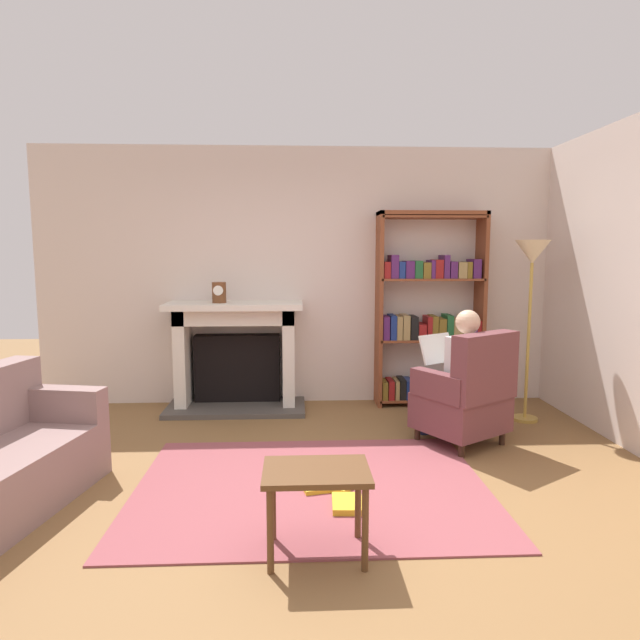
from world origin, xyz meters
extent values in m
plane|color=brown|center=(0.00, 0.00, 0.00)|extent=(14.00, 14.00, 0.00)
cube|color=beige|center=(0.00, 2.55, 1.35)|extent=(5.60, 0.10, 2.70)
cube|color=beige|center=(2.65, 1.25, 1.35)|extent=(0.10, 5.20, 2.70)
cube|color=#8F454C|center=(0.00, 0.30, 0.01)|extent=(2.40, 1.80, 0.01)
cube|color=#4C4742|center=(-0.72, 2.18, 0.03)|extent=(1.40, 0.64, 0.05)
cube|color=black|center=(-0.72, 2.40, 0.40)|extent=(0.88, 0.20, 0.70)
cube|color=silver|center=(-1.26, 2.28, 0.52)|extent=(0.12, 0.44, 1.05)
cube|color=silver|center=(-0.17, 2.28, 0.52)|extent=(0.12, 0.44, 1.05)
cube|color=silver|center=(-0.72, 2.28, 0.97)|extent=(1.20, 0.44, 0.16)
cube|color=silver|center=(-0.72, 2.22, 1.08)|extent=(1.36, 0.56, 0.06)
cylinder|color=brown|center=(-0.87, 2.20, 1.21)|extent=(0.14, 0.14, 0.21)
cylinder|color=white|center=(-0.87, 2.14, 1.23)|extent=(0.10, 0.01, 0.10)
cube|color=brown|center=(0.77, 2.34, 1.01)|extent=(0.04, 0.32, 2.03)
cube|color=brown|center=(1.84, 2.34, 1.01)|extent=(0.04, 0.32, 2.03)
cube|color=brown|center=(1.31, 2.34, 2.01)|extent=(1.11, 0.32, 0.04)
cube|color=brown|center=(1.31, 2.34, 0.06)|extent=(1.07, 0.32, 0.02)
cube|color=brown|center=(0.83, 2.33, 0.17)|extent=(0.06, 0.26, 0.19)
cube|color=maroon|center=(0.90, 2.33, 0.17)|extent=(0.06, 0.26, 0.20)
cube|color=#997F4C|center=(0.96, 2.33, 0.17)|extent=(0.04, 0.26, 0.20)
cube|color=black|center=(1.02, 2.33, 0.18)|extent=(0.06, 0.26, 0.21)
cube|color=navy|center=(1.09, 2.33, 0.17)|extent=(0.07, 0.26, 0.20)
cube|color=navy|center=(1.17, 2.33, 0.17)|extent=(0.08, 0.26, 0.19)
cube|color=#997F4C|center=(1.24, 2.33, 0.16)|extent=(0.05, 0.26, 0.18)
cube|color=black|center=(1.31, 2.33, 0.18)|extent=(0.06, 0.26, 0.22)
cube|color=#4C1E59|center=(1.38, 2.33, 0.15)|extent=(0.08, 0.26, 0.16)
cube|color=navy|center=(1.47, 2.33, 0.18)|extent=(0.07, 0.26, 0.21)
cube|color=black|center=(1.54, 2.33, 0.16)|extent=(0.04, 0.26, 0.18)
cube|color=#997F4C|center=(1.59, 2.33, 0.18)|extent=(0.05, 0.26, 0.21)
cube|color=#1E592D|center=(1.64, 2.33, 0.19)|extent=(0.04, 0.26, 0.24)
cube|color=#997F4C|center=(1.71, 2.33, 0.18)|extent=(0.09, 0.26, 0.21)
cube|color=brown|center=(1.81, 2.33, 0.18)|extent=(0.09, 0.26, 0.21)
cube|color=brown|center=(1.31, 2.34, 0.70)|extent=(1.07, 0.32, 0.02)
cube|color=#4C1E59|center=(0.83, 2.33, 0.83)|extent=(0.06, 0.26, 0.24)
cube|color=navy|center=(0.91, 2.33, 0.83)|extent=(0.06, 0.26, 0.25)
cube|color=#997F4C|center=(0.97, 2.33, 0.83)|extent=(0.06, 0.26, 0.24)
cube|color=#997F4C|center=(1.04, 2.33, 0.83)|extent=(0.07, 0.26, 0.25)
cube|color=black|center=(1.13, 2.33, 0.83)|extent=(0.08, 0.26, 0.24)
cube|color=maroon|center=(1.21, 2.33, 0.79)|extent=(0.08, 0.26, 0.16)
cube|color=maroon|center=(1.28, 2.33, 0.83)|extent=(0.05, 0.26, 0.24)
cube|color=brown|center=(1.34, 2.33, 0.83)|extent=(0.06, 0.26, 0.24)
cube|color=brown|center=(1.42, 2.33, 0.82)|extent=(0.08, 0.26, 0.22)
cube|color=#1E592D|center=(1.50, 2.33, 0.83)|extent=(0.07, 0.26, 0.25)
cube|color=#997F4C|center=(1.58, 2.33, 0.81)|extent=(0.09, 0.26, 0.21)
cube|color=#997F4C|center=(1.67, 2.33, 0.83)|extent=(0.08, 0.26, 0.25)
cube|color=#4C1E59|center=(1.75, 2.33, 0.82)|extent=(0.05, 0.26, 0.22)
cube|color=maroon|center=(1.82, 2.33, 0.80)|extent=(0.07, 0.26, 0.19)
cube|color=brown|center=(1.31, 2.34, 1.33)|extent=(1.07, 0.32, 0.02)
cube|color=maroon|center=(0.83, 2.33, 1.43)|extent=(0.07, 0.26, 0.17)
cube|color=#4C1E59|center=(0.91, 2.33, 1.46)|extent=(0.08, 0.26, 0.24)
cube|color=navy|center=(0.98, 2.33, 1.43)|extent=(0.06, 0.26, 0.17)
cube|color=#4C1E59|center=(1.07, 2.33, 1.43)|extent=(0.09, 0.26, 0.18)
cube|color=#1E592D|center=(1.16, 2.33, 1.43)|extent=(0.08, 0.26, 0.18)
cube|color=brown|center=(1.24, 2.33, 1.42)|extent=(0.08, 0.26, 0.16)
cube|color=#4C1E59|center=(1.30, 2.33, 1.44)|extent=(0.04, 0.26, 0.19)
cube|color=maroon|center=(1.37, 2.33, 1.44)|extent=(0.08, 0.26, 0.19)
cube|color=#4C1E59|center=(1.44, 2.33, 1.46)|extent=(0.06, 0.26, 0.24)
cube|color=#4C1E59|center=(1.52, 2.33, 1.43)|extent=(0.07, 0.26, 0.17)
cube|color=#997F4C|center=(1.61, 2.33, 1.43)|extent=(0.09, 0.26, 0.17)
cube|color=brown|center=(1.68, 2.33, 1.43)|extent=(0.05, 0.26, 0.17)
cube|color=#4C1E59|center=(1.76, 2.33, 1.44)|extent=(0.08, 0.26, 0.20)
cube|color=brown|center=(1.31, 2.34, 1.97)|extent=(1.07, 0.32, 0.02)
cylinder|color=#331E14|center=(1.37, 1.47, 0.06)|extent=(0.05, 0.05, 0.12)
cylinder|color=#331E14|center=(0.94, 1.20, 0.06)|extent=(0.05, 0.05, 0.12)
cylinder|color=#331E14|center=(1.63, 1.07, 0.06)|extent=(0.05, 0.05, 0.12)
cylinder|color=#331E14|center=(1.19, 0.79, 0.06)|extent=(0.05, 0.05, 0.12)
cube|color=brown|center=(1.28, 1.13, 0.27)|extent=(0.86, 0.85, 0.30)
cube|color=brown|center=(1.41, 0.93, 0.70)|extent=(0.63, 0.48, 0.55)
cube|color=brown|center=(1.51, 1.28, 0.53)|extent=(0.39, 0.52, 0.22)
cube|color=brown|center=(1.05, 0.99, 0.53)|extent=(0.39, 0.52, 0.22)
cube|color=silver|center=(1.31, 1.09, 0.67)|extent=(0.38, 0.34, 0.50)
sphere|color=#D8AD8C|center=(1.31, 1.09, 1.04)|extent=(0.20, 0.20, 0.20)
cube|color=#191E3F|center=(1.27, 1.30, 0.47)|extent=(0.31, 0.40, 0.12)
cube|color=#191E3F|center=(1.14, 1.22, 0.47)|extent=(0.31, 0.40, 0.12)
cylinder|color=#191E3F|center=(1.17, 1.46, 0.21)|extent=(0.10, 0.10, 0.42)
cylinder|color=#191E3F|center=(1.03, 1.38, 0.21)|extent=(0.10, 0.10, 0.42)
cube|color=white|center=(1.13, 1.37, 0.77)|extent=(0.36, 0.28, 0.25)
cube|color=gray|center=(-1.83, 0.65, 0.52)|extent=(0.72, 0.29, 0.24)
cube|color=brown|center=(0.00, -0.53, 0.46)|extent=(0.56, 0.39, 0.03)
cylinder|color=brown|center=(-0.24, -0.69, 0.22)|extent=(0.04, 0.04, 0.45)
cylinder|color=brown|center=(0.24, -0.69, 0.22)|extent=(0.04, 0.04, 0.45)
cylinder|color=brown|center=(-0.24, -0.38, 0.22)|extent=(0.04, 0.04, 0.45)
cylinder|color=brown|center=(0.24, -0.38, 0.22)|extent=(0.04, 0.04, 0.45)
cube|color=gold|center=(0.16, 0.25, 0.03)|extent=(0.27, 0.25, 0.04)
cube|color=gold|center=(0.03, 0.30, 0.03)|extent=(0.25, 0.30, 0.03)
cube|color=#334CA5|center=(0.07, 0.32, 0.03)|extent=(0.18, 0.21, 0.04)
cube|color=gold|center=(0.22, -0.01, 0.03)|extent=(0.20, 0.26, 0.04)
cylinder|color=#B7933F|center=(2.10, 1.72, 0.01)|extent=(0.24, 0.24, 0.03)
cylinder|color=#B7933F|center=(2.10, 1.72, 0.77)|extent=(0.03, 0.03, 1.48)
cone|color=beige|center=(2.10, 1.72, 1.61)|extent=(0.32, 0.32, 0.22)
camera|label=1|loc=(-0.11, -3.24, 1.60)|focal=30.31mm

